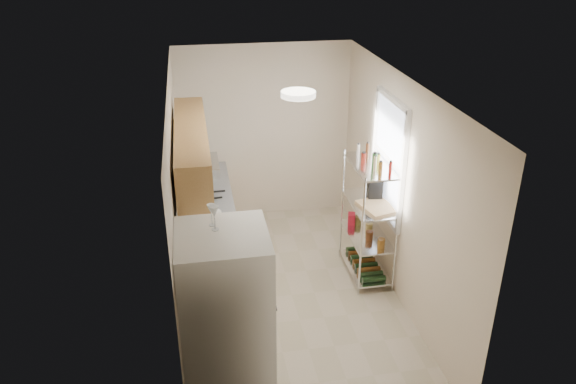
# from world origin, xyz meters

# --- Properties ---
(room) EXTENTS (2.52, 4.42, 2.62)m
(room) POSITION_xyz_m (0.00, 0.00, 1.30)
(room) COLOR #BCAE99
(room) RESTS_ON ground
(counter_run) EXTENTS (0.63, 3.51, 0.90)m
(counter_run) POSITION_xyz_m (-0.92, 0.44, 0.45)
(counter_run) COLOR #B3854C
(counter_run) RESTS_ON ground
(upper_cabinets) EXTENTS (0.33, 2.20, 0.72)m
(upper_cabinets) POSITION_xyz_m (-1.05, 0.10, 1.81)
(upper_cabinets) COLOR #B3854C
(upper_cabinets) RESTS_ON room
(range_hood) EXTENTS (0.50, 0.60, 0.12)m
(range_hood) POSITION_xyz_m (-1.00, 0.90, 1.39)
(range_hood) COLOR #B7BABC
(range_hood) RESTS_ON room
(window) EXTENTS (0.06, 1.00, 1.46)m
(window) POSITION_xyz_m (1.23, 0.35, 1.55)
(window) COLOR white
(window) RESTS_ON room
(bakers_rack) EXTENTS (0.45, 0.90, 1.73)m
(bakers_rack) POSITION_xyz_m (1.00, 0.30, 1.11)
(bakers_rack) COLOR silver
(bakers_rack) RESTS_ON ground
(ceiling_dome) EXTENTS (0.34, 0.34, 0.05)m
(ceiling_dome) POSITION_xyz_m (0.00, -0.30, 2.57)
(ceiling_dome) COLOR white
(ceiling_dome) RESTS_ON room
(refrigerator) EXTENTS (0.75, 0.75, 1.83)m
(refrigerator) POSITION_xyz_m (-0.87, -1.60, 0.91)
(refrigerator) COLOR white
(refrigerator) RESTS_ON ground
(wine_glass_a) EXTENTS (0.07, 0.07, 0.19)m
(wine_glass_a) POSITION_xyz_m (-0.93, -1.43, 1.92)
(wine_glass_a) COLOR silver
(wine_glass_a) RESTS_ON refrigerator
(wine_glass_b) EXTENTS (0.08, 0.08, 0.21)m
(wine_glass_b) POSITION_xyz_m (-0.91, -1.51, 1.93)
(wine_glass_b) COLOR silver
(wine_glass_b) RESTS_ON refrigerator
(rice_cooker) EXTENTS (0.24, 0.24, 0.20)m
(rice_cooker) POSITION_xyz_m (-0.90, 0.21, 1.00)
(rice_cooker) COLOR white
(rice_cooker) RESTS_ON counter_run
(frying_pan_large) EXTENTS (0.27, 0.27, 0.04)m
(frying_pan_large) POSITION_xyz_m (-1.02, 0.92, 0.92)
(frying_pan_large) COLOR black
(frying_pan_large) RESTS_ON counter_run
(frying_pan_small) EXTENTS (0.22, 0.22, 0.04)m
(frying_pan_small) POSITION_xyz_m (-0.95, 1.12, 0.92)
(frying_pan_small) COLOR black
(frying_pan_small) RESTS_ON counter_run
(cutting_board) EXTENTS (0.46, 0.54, 0.03)m
(cutting_board) POSITION_xyz_m (1.06, 0.15, 1.03)
(cutting_board) COLOR tan
(cutting_board) RESTS_ON bakers_rack
(espresso_machine) EXTENTS (0.21, 0.28, 0.30)m
(espresso_machine) POSITION_xyz_m (1.11, 0.44, 1.16)
(espresso_machine) COLOR black
(espresso_machine) RESTS_ON bakers_rack
(storage_bag) EXTENTS (0.12, 0.14, 0.14)m
(storage_bag) POSITION_xyz_m (0.90, 0.63, 0.63)
(storage_bag) COLOR #A91425
(storage_bag) RESTS_ON bakers_rack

